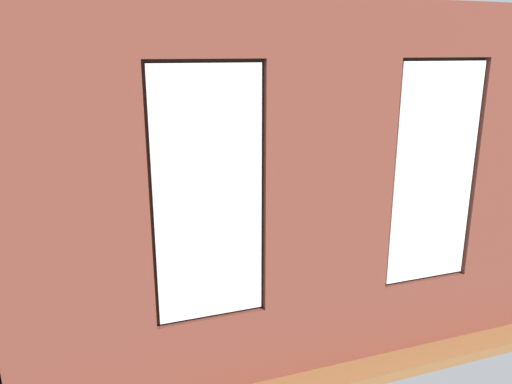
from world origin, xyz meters
TOP-DOWN VIEW (x-y plane):
  - ground_plane at (0.00, 0.00)m, footprint 6.28×5.54m
  - brick_wall_with_windows at (0.00, 2.39)m, footprint 5.68×0.30m
  - white_wall_right at (2.79, 0.20)m, footprint 0.10×4.54m
  - couch_by_window at (0.51, 1.74)m, footprint 1.87×0.87m
  - couch_left at (-2.14, 0.47)m, footprint 0.88×1.76m
  - coffee_table at (-0.13, 0.10)m, footprint 1.21×0.86m
  - cup_ceramic at (-0.13, 0.10)m, footprint 0.08×0.08m
  - table_plant_small at (-0.22, 0.23)m, footprint 0.14×0.14m
  - remote_black at (0.03, -0.01)m, footprint 0.15×0.16m
  - remote_silver at (0.24, 0.23)m, footprint 0.08×0.18m
  - remote_gray at (-0.46, -0.05)m, footprint 0.17×0.13m
  - media_console at (2.49, 0.55)m, footprint 1.02×0.42m
  - tv_flatscreen at (2.49, 0.55)m, footprint 1.24×0.20m
  - papasan_chair at (0.09, -1.73)m, footprint 1.02×1.02m
  - potted_plant_between_couches at (-0.87, 1.69)m, footprint 0.99×0.99m
  - potted_plant_beside_window_right at (1.81, 1.84)m, footprint 0.69×0.69m
  - potted_plant_foreground_right at (2.19, -1.72)m, footprint 0.82×0.82m
  - potted_plant_mid_room_small at (-1.16, -0.62)m, footprint 0.44×0.44m
  - potted_plant_by_left_couch at (-1.74, -0.85)m, footprint 0.43×0.43m
  - potted_plant_corner_near_left at (-2.28, -1.76)m, footprint 1.02×1.04m
  - potted_plant_corner_far_left at (-2.28, 1.84)m, footprint 0.98×0.87m

SIDE VIEW (x-z plane):
  - ground_plane at x=0.00m, z-range -0.10..0.00m
  - media_console at x=2.49m, z-range 0.00..0.45m
  - couch_by_window at x=0.51m, z-range -0.07..0.73m
  - couch_left at x=-2.14m, z-range -0.07..0.73m
  - coffee_table at x=-0.13m, z-range 0.15..0.56m
  - potted_plant_by_left_couch at x=-1.74m, z-range 0.10..0.70m
  - remote_black at x=0.03m, z-range 0.41..0.43m
  - remote_silver at x=0.24m, z-range 0.41..0.43m
  - remote_gray at x=-0.46m, z-range 0.41..0.43m
  - papasan_chair at x=0.09m, z-range 0.10..0.76m
  - potted_plant_mid_room_small at x=-1.16m, z-range 0.11..0.76m
  - cup_ceramic at x=-0.13m, z-range 0.41..0.50m
  - table_plant_small at x=-0.22m, z-range 0.42..0.65m
  - potted_plant_between_couches at x=-0.87m, z-range -0.11..1.36m
  - potted_plant_beside_window_right at x=1.81m, z-range 0.17..1.08m
  - potted_plant_corner_far_left at x=-2.28m, z-range -0.05..1.37m
  - potted_plant_foreground_right at x=2.19m, z-range 0.16..1.27m
  - tv_flatscreen at x=2.49m, z-range 0.46..1.29m
  - potted_plant_corner_near_left at x=-2.28m, z-range 0.23..1.58m
  - brick_wall_with_windows at x=0.00m, z-range -0.03..3.31m
  - white_wall_right at x=2.79m, z-range 0.00..3.34m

